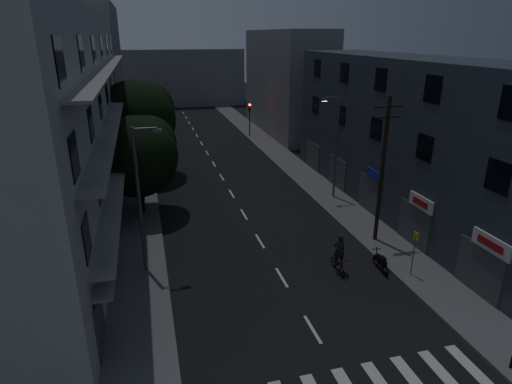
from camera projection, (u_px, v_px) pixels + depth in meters
name	position (u px, v px, depth m)	size (l,w,h in m)	color
ground	(221.00, 176.00, 40.03)	(160.00, 160.00, 0.00)	black
sidewalk_left	(138.00, 181.00, 38.21)	(3.00, 90.00, 0.15)	#565659
sidewalk_right	(296.00, 169.00, 41.79)	(3.00, 90.00, 0.15)	#565659
lane_markings	(210.00, 158.00, 45.70)	(0.15, 60.50, 0.01)	beige
building_left	(59.00, 121.00, 28.40)	(7.00, 36.00, 14.00)	#ACABA7
building_right	(409.00, 136.00, 31.00)	(6.19, 28.00, 11.00)	#2D343D
building_far_left	(96.00, 71.00, 55.27)	(6.00, 20.00, 16.00)	slate
building_far_right	(286.00, 83.00, 56.07)	(6.00, 20.00, 13.00)	slate
building_far_end	(177.00, 77.00, 79.13)	(24.00, 8.00, 10.00)	slate
tree_near	(138.00, 153.00, 29.95)	(5.75, 5.75, 7.09)	black
tree_mid	(136.00, 117.00, 37.79)	(7.02, 7.02, 8.64)	black
tree_far	(136.00, 113.00, 45.49)	(5.65, 5.65, 6.98)	black
traffic_signal_far_right	(250.00, 113.00, 54.04)	(0.28, 0.37, 4.10)	black
traffic_signal_far_left	(142.00, 118.00, 50.77)	(0.28, 0.37, 4.10)	black
street_lamp_left_near	(141.00, 194.00, 22.23)	(1.51, 0.25, 8.00)	#5B5D63
street_lamp_right	(335.00, 142.00, 32.94)	(1.51, 0.25, 8.00)	slate
street_lamp_left_far	(138.00, 120.00, 41.67)	(1.51, 0.25, 8.00)	#525659
utility_pole	(382.00, 168.00, 25.66)	(1.80, 0.24, 9.00)	black
bus_stop_sign	(415.00, 246.00, 22.66)	(0.06, 0.35, 2.52)	#595B60
motorcycle	(381.00, 263.00, 23.83)	(0.52, 1.82, 1.16)	black
cyclist	(339.00, 259.00, 23.55)	(0.69, 1.84, 2.30)	black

